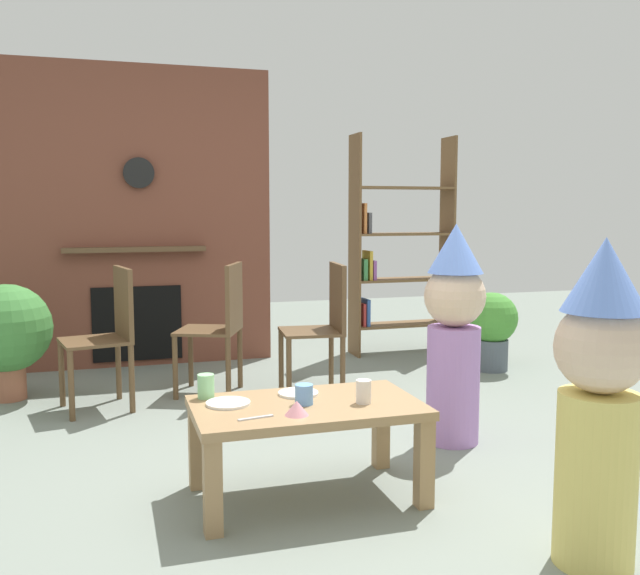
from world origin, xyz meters
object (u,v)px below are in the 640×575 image
(child_with_cone_hat, at_px, (600,395))
(dining_chair_left, at_px, (109,329))
(coffee_table, at_px, (307,419))
(paper_cup_center, at_px, (304,394))
(bookshelf, at_px, (396,254))
(birthday_cake_slice, at_px, (297,408))
(paper_cup_near_right, at_px, (364,392))
(potted_plant_tall, at_px, (492,326))
(paper_plate_rear, at_px, (228,403))
(dining_chair_middle, at_px, (221,320))
(child_in_pink, at_px, (454,328))
(dining_chair_right, at_px, (324,321))
(potted_plant_short, at_px, (6,331))
(paper_plate_front, at_px, (298,393))
(paper_cup_near_left, at_px, (206,386))

(child_with_cone_hat, height_order, dining_chair_left, child_with_cone_hat)
(coffee_table, relative_size, paper_cup_center, 11.30)
(bookshelf, relative_size, birthday_cake_slice, 19.00)
(paper_cup_near_right, distance_m, dining_chair_left, 2.07)
(child_with_cone_hat, relative_size, potted_plant_tall, 1.89)
(paper_cup_near_right, distance_m, paper_plate_rear, 0.59)
(paper_plate_rear, relative_size, dining_chair_middle, 0.21)
(coffee_table, height_order, birthday_cake_slice, birthday_cake_slice)
(birthday_cake_slice, distance_m, child_in_pink, 1.24)
(dining_chair_left, xyz_separation_m, dining_chair_right, (1.40, -0.10, 0.00))
(paper_cup_center, bearing_deg, dining_chair_right, 69.71)
(child_with_cone_hat, bearing_deg, dining_chair_middle, -25.29)
(dining_chair_right, bearing_deg, potted_plant_short, -7.93)
(child_in_pink, height_order, potted_plant_short, child_in_pink)
(coffee_table, distance_m, dining_chair_middle, 1.85)
(birthday_cake_slice, height_order, dining_chair_right, dining_chair_right)
(dining_chair_left, bearing_deg, dining_chair_right, 164.24)
(paper_plate_front, bearing_deg, dining_chair_right, 68.31)
(paper_plate_front, xyz_separation_m, paper_plate_rear, (-0.33, -0.07, 0.00))
(bookshelf, xyz_separation_m, paper_plate_rear, (-1.94, -2.70, -0.45))
(bookshelf, height_order, child_with_cone_hat, bookshelf)
(bookshelf, xyz_separation_m, dining_chair_right, (-1.02, -1.17, -0.37))
(paper_cup_near_left, xyz_separation_m, paper_cup_near_right, (0.64, -0.28, -0.00))
(child_in_pink, bearing_deg, paper_plate_front, -7.50)
(paper_cup_center, relative_size, potted_plant_tall, 0.14)
(bookshelf, height_order, paper_cup_near_left, bookshelf)
(paper_cup_near_left, bearing_deg, paper_plate_front, -8.75)
(paper_plate_rear, bearing_deg, dining_chair_right, 59.17)
(potted_plant_tall, height_order, potted_plant_short, potted_plant_short)
(dining_chair_left, xyz_separation_m, dining_chair_middle, (0.73, 0.13, 0.00))
(paper_plate_rear, bearing_deg, paper_cup_near_left, 120.22)
(coffee_table, distance_m, child_with_cone_hat, 1.22)
(paper_plate_front, relative_size, potted_plant_short, 0.24)
(dining_chair_left, relative_size, dining_chair_right, 1.00)
(dining_chair_right, bearing_deg, paper_plate_rear, 64.91)
(dining_chair_middle, bearing_deg, potted_plant_short, 11.69)
(child_in_pink, bearing_deg, paper_cup_near_right, 10.70)
(child_in_pink, height_order, dining_chair_left, child_in_pink)
(paper_cup_near_left, relative_size, paper_cup_center, 1.23)
(paper_cup_near_right, distance_m, potted_plant_tall, 2.71)
(paper_plate_front, height_order, dining_chair_left, dining_chair_left)
(coffee_table, bearing_deg, paper_cup_near_right, -16.55)
(paper_cup_center, xyz_separation_m, dining_chair_middle, (-0.06, 1.86, 0.04))
(paper_cup_near_right, height_order, dining_chair_right, dining_chair_right)
(coffee_table, bearing_deg, birthday_cake_slice, -118.97)
(child_with_cone_hat, xyz_separation_m, dining_chair_left, (-1.63, 2.57, -0.11))
(paper_plate_front, xyz_separation_m, dining_chair_middle, (-0.08, 1.69, 0.08))
(paper_cup_near_left, xyz_separation_m, paper_plate_rear, (0.08, -0.13, -0.05))
(paper_cup_near_right, height_order, potted_plant_tall, potted_plant_tall)
(coffee_table, xyz_separation_m, child_with_cone_hat, (0.82, -0.86, 0.27))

